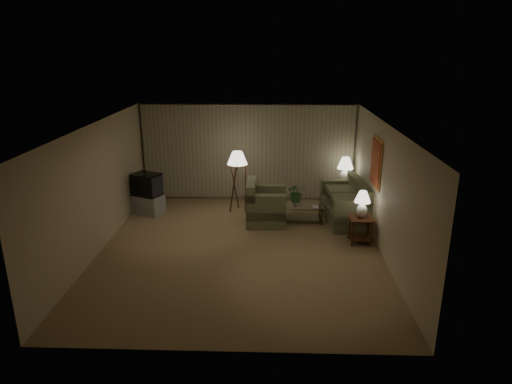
% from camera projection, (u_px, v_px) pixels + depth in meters
% --- Properties ---
extents(ground, '(7.00, 7.00, 0.00)m').
position_uv_depth(ground, '(240.00, 248.00, 9.92)').
color(ground, '#90794F').
rests_on(ground, ground).
extents(room_shell, '(6.04, 7.02, 2.72)m').
position_uv_depth(room_shell, '(245.00, 154.00, 10.82)').
color(room_shell, '#C7B599').
rests_on(room_shell, ground).
extents(sofa, '(1.97, 1.20, 0.81)m').
position_uv_depth(sofa, '(345.00, 205.00, 11.39)').
color(sofa, '#6E6F4E').
rests_on(sofa, ground).
extents(armchair, '(1.01, 0.96, 0.85)m').
position_uv_depth(armchair, '(266.00, 207.00, 11.23)').
color(armchair, '#6E6F4E').
rests_on(armchair, ground).
extents(side_table_near, '(0.51, 0.51, 0.60)m').
position_uv_depth(side_table_near, '(361.00, 226.00, 10.10)').
color(side_table_near, '#3B1D10').
rests_on(side_table_near, ground).
extents(side_table_far, '(0.51, 0.43, 0.60)m').
position_uv_depth(side_table_far, '(344.00, 191.00, 12.47)').
color(side_table_far, '#3B1D10').
rests_on(side_table_far, ground).
extents(table_lamp_near, '(0.35, 0.35, 0.61)m').
position_uv_depth(table_lamp_near, '(362.00, 202.00, 9.93)').
color(table_lamp_near, white).
rests_on(table_lamp_near, side_table_near).
extents(table_lamp_far, '(0.44, 0.44, 0.76)m').
position_uv_depth(table_lamp_far, '(345.00, 169.00, 12.27)').
color(table_lamp_far, white).
rests_on(table_lamp_far, side_table_far).
extents(coffee_table, '(1.07, 0.58, 0.41)m').
position_uv_depth(coffee_table, '(302.00, 211.00, 11.37)').
color(coffee_table, silver).
rests_on(coffee_table, ground).
extents(tv_cabinet, '(1.14, 1.06, 0.50)m').
position_uv_depth(tv_cabinet, '(148.00, 204.00, 11.92)').
color(tv_cabinet, '#959597').
rests_on(tv_cabinet, ground).
extents(crt_tv, '(1.04, 0.99, 0.58)m').
position_uv_depth(crt_tv, '(147.00, 184.00, 11.75)').
color(crt_tv, black).
rests_on(crt_tv, tv_cabinet).
extents(floor_lamp, '(0.52, 0.52, 1.61)m').
position_uv_depth(floor_lamp, '(238.00, 180.00, 11.91)').
color(floor_lamp, '#3B1D10').
rests_on(floor_lamp, ground).
extents(ottoman, '(0.58, 0.58, 0.36)m').
position_uv_depth(ottoman, '(261.00, 198.00, 12.58)').
color(ottoman, '#AF623B').
rests_on(ottoman, ground).
extents(vase, '(0.16, 0.16, 0.16)m').
position_uv_depth(vase, '(296.00, 203.00, 11.30)').
color(vase, white).
rests_on(vase, coffee_table).
extents(flowers, '(0.49, 0.43, 0.50)m').
position_uv_depth(flowers, '(297.00, 190.00, 11.20)').
color(flowers, '#346A2F').
rests_on(flowers, vase).
extents(book, '(0.15, 0.20, 0.02)m').
position_uv_depth(book, '(313.00, 207.00, 11.22)').
color(book, olive).
rests_on(book, coffee_table).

